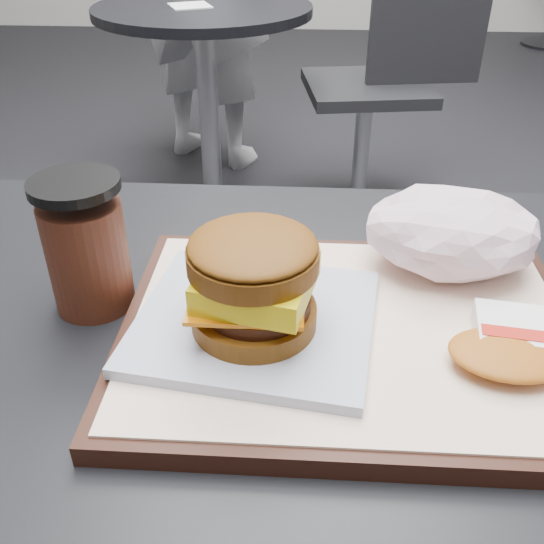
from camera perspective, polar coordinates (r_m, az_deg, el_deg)
The scene contains 9 objects.
customer_table at distance 0.65m, azimuth 2.78°, elevation -18.99°, with size 0.80×0.60×0.77m.
serving_tray at distance 0.51m, azimuth 7.27°, elevation -5.77°, with size 0.38×0.28×0.02m.
breakfast_sandwich at distance 0.47m, azimuth -1.67°, elevation -1.88°, with size 0.21×0.20×0.09m.
hash_brown at distance 0.51m, azimuth 22.47°, elevation -6.19°, with size 0.12×0.10×0.02m.
crumpled_wrapper at distance 0.59m, azimuth 16.65°, elevation 3.64°, with size 0.16×0.13×0.07m, color white, non-canonical shape.
coffee_cup at distance 0.55m, azimuth -17.04°, elevation 2.00°, with size 0.08×0.08×0.12m.
neighbor_table at distance 2.15m, azimuth -6.21°, elevation 18.47°, with size 0.70×0.70×0.75m.
napkin at distance 2.09m, azimuth -7.73°, elevation 23.59°, with size 0.12×0.12×0.00m, color white.
neighbor_chair at distance 2.27m, azimuth 10.79°, elevation 17.88°, with size 0.63×0.48×0.88m.
Camera 1 is at (-0.01, -0.40, 1.10)m, focal length 40.00 mm.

